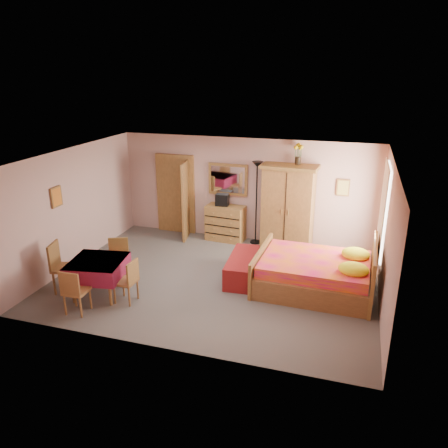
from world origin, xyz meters
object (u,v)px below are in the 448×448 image
(wall_mirror, at_px, (228,179))
(wardrobe, at_px, (288,207))
(floor_lamp, at_px, (256,203))
(sunflower_vase, at_px, (298,154))
(dining_table, at_px, (99,278))
(chair_west, at_px, (66,267))
(bed, at_px, (315,265))
(chair_south, at_px, (76,291))
(chair_north, at_px, (118,261))
(stereo, at_px, (222,200))
(chair_east, at_px, (125,281))
(bench, at_px, (242,267))
(chest_of_drawers, at_px, (225,223))

(wall_mirror, bearing_deg, wardrobe, -8.15)
(floor_lamp, distance_m, sunflower_vase, 1.59)
(dining_table, distance_m, chair_west, 0.71)
(chair_west, bearing_deg, dining_table, 79.57)
(wardrobe, xyz_separation_m, chair_west, (-3.77, -3.52, -0.52))
(wall_mirror, height_order, bed, wall_mirror)
(chair_south, height_order, chair_north, chair_north)
(chair_west, bearing_deg, stereo, 135.66)
(floor_lamp, xyz_separation_m, chair_east, (-1.66, -3.61, -0.62))
(sunflower_vase, relative_size, chair_east, 0.59)
(wardrobe, relative_size, chair_west, 2.04)
(bench, bearing_deg, chair_south, -138.37)
(stereo, height_order, bench, stereo)
(bed, relative_size, chair_west, 2.25)
(wardrobe, height_order, bench, wardrobe)
(wardrobe, xyz_separation_m, chair_east, (-2.45, -3.55, -0.61))
(floor_lamp, xyz_separation_m, wardrobe, (0.79, -0.06, -0.01))
(wardrobe, bearing_deg, chest_of_drawers, -176.94)
(stereo, height_order, sunflower_vase, sunflower_vase)
(stereo, distance_m, chair_north, 3.24)
(bench, distance_m, dining_table, 2.91)
(bench, relative_size, chair_north, 1.61)
(stereo, height_order, chair_south, stereo)
(stereo, relative_size, chair_north, 0.36)
(wall_mirror, bearing_deg, floor_lamp, -12.52)
(sunflower_vase, distance_m, chair_north, 4.71)
(wardrobe, distance_m, chair_south, 5.22)
(bed, bearing_deg, floor_lamp, 130.91)
(sunflower_vase, relative_size, bench, 0.35)
(wardrobe, relative_size, chair_north, 2.32)
(dining_table, bearing_deg, bench, 31.87)
(chair_west, relative_size, chair_east, 1.19)
(sunflower_vase, bearing_deg, stereo, -178.04)
(chair_north, bearing_deg, chest_of_drawers, -139.63)
(stereo, distance_m, floor_lamp, 0.88)
(bed, bearing_deg, sunflower_vase, 110.70)
(wall_mirror, distance_m, bed, 3.48)
(wardrobe, bearing_deg, bed, -62.15)
(bench, distance_m, chair_south, 3.33)
(sunflower_vase, distance_m, dining_table, 5.21)
(chest_of_drawers, xyz_separation_m, sunflower_vase, (1.74, 0.08, 1.85))
(stereo, bearing_deg, sunflower_vase, 1.96)
(wardrobe, distance_m, chair_west, 5.18)
(floor_lamp, height_order, chair_west, floor_lamp)
(chest_of_drawers, xyz_separation_m, chair_east, (-0.88, -3.58, -0.03))
(stereo, xyz_separation_m, floor_lamp, (0.88, 0.01, -0.02))
(wardrobe, xyz_separation_m, dining_table, (-3.08, -3.48, -0.66))
(stereo, relative_size, floor_lamp, 0.15)
(bed, xyz_separation_m, dining_table, (-3.96, -1.48, -0.16))
(stereo, xyz_separation_m, dining_table, (-1.40, -3.53, -0.70))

